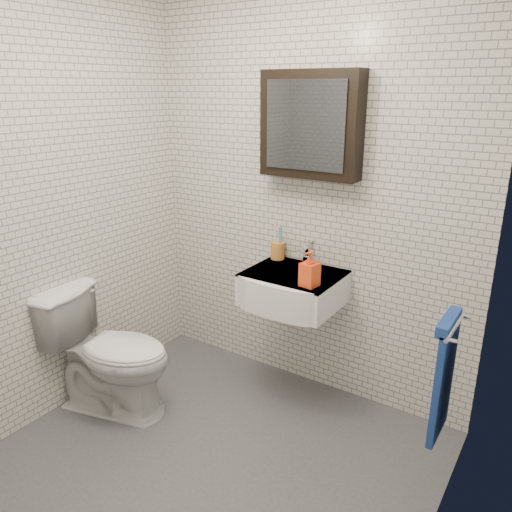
# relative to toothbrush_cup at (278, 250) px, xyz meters

# --- Properties ---
(ground) EXTENTS (2.20, 2.00, 0.01)m
(ground) POSITION_rel_toothbrush_cup_xyz_m (0.16, -0.94, -0.91)
(ground) COLOR #47484E
(ground) RESTS_ON ground
(room_shell) EXTENTS (2.22, 2.02, 2.51)m
(room_shell) POSITION_rel_toothbrush_cup_xyz_m (0.16, -0.94, 0.55)
(room_shell) COLOR silver
(room_shell) RESTS_ON ground
(washbasin) EXTENTS (0.55, 0.50, 0.20)m
(washbasin) POSITION_rel_toothbrush_cup_xyz_m (0.21, -0.21, -0.16)
(washbasin) COLOR white
(washbasin) RESTS_ON room_shell
(faucet) EXTENTS (0.06, 0.20, 0.15)m
(faucet) POSITION_rel_toothbrush_cup_xyz_m (0.21, -0.01, 0.01)
(faucet) COLOR silver
(faucet) RESTS_ON washbasin
(mirror_cabinet) EXTENTS (0.60, 0.15, 0.60)m
(mirror_cabinet) POSITION_rel_toothbrush_cup_xyz_m (0.21, -0.01, 0.79)
(mirror_cabinet) COLOR black
(mirror_cabinet) RESTS_ON room_shell
(towel_rail) EXTENTS (0.09, 0.30, 0.58)m
(towel_rail) POSITION_rel_toothbrush_cup_xyz_m (1.21, -0.59, -0.19)
(towel_rail) COLOR silver
(towel_rail) RESTS_ON room_shell
(toothbrush_cup) EXTENTS (0.11, 0.11, 0.25)m
(toothbrush_cup) POSITION_rel_toothbrush_cup_xyz_m (0.00, 0.00, 0.00)
(toothbrush_cup) COLOR #C37D30
(toothbrush_cup) RESTS_ON washbasin
(soap_bottle) EXTENTS (0.10, 0.11, 0.20)m
(soap_bottle) POSITION_rel_toothbrush_cup_xyz_m (0.39, -0.30, 0.04)
(soap_bottle) COLOR orange
(soap_bottle) RESTS_ON washbasin
(toilet) EXTENTS (0.85, 0.61, 0.78)m
(toilet) POSITION_rel_toothbrush_cup_xyz_m (-0.64, -0.89, -0.52)
(toilet) COLOR white
(toilet) RESTS_ON ground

